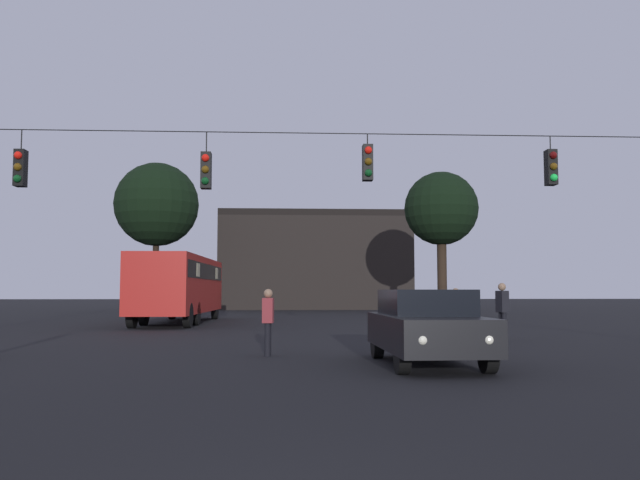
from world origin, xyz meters
The scene contains 10 objects.
ground_plane centered at (0.00, 24.50, 0.00)m, with size 168.00×168.00×0.00m, color black.
overhead_signal_span centered at (0.01, 12.63, 3.73)m, with size 22.38×0.44×6.63m.
city_bus centered at (-4.94, 26.48, 1.87)m, with size 2.81×11.06×3.00m.
car_near_right centered at (2.81, 8.88, 0.80)m, with size 1.88×4.37×1.52m.
pedestrian_crossing_left centered at (6.38, 14.91, 0.98)m, with size 0.32×0.41×1.72m.
pedestrian_crossing_center centered at (-0.45, 10.83, 0.86)m, with size 0.27×0.38×1.54m.
pedestrian_near_bus centered at (5.03, 15.09, 0.88)m, with size 0.33×0.41×1.57m.
corner_building centered at (2.29, 50.62, 3.87)m, with size 15.04×9.68×7.73m.
tree_left_silhouette centered at (9.04, 33.60, 6.22)m, with size 4.30×4.30×8.44m.
tree_behind_building centered at (-9.00, 41.60, 7.41)m, with size 5.79×5.79×10.33m.
Camera 1 is at (-0.05, -4.52, 1.51)m, focal length 37.21 mm.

